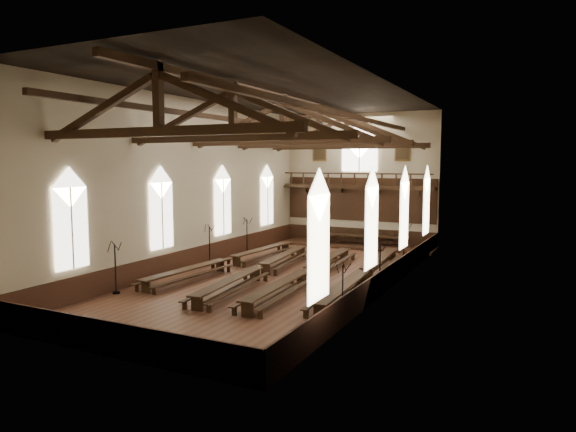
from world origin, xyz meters
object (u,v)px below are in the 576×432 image
Objects in this scene: refectory_row_c at (306,272)px; candelabrum_left_mid at (210,252)px; refectory_row_d at (364,273)px; candelabrum_left_far at (247,242)px; refectory_row_b at (260,268)px; candelabrum_left_near at (116,278)px; dais at (358,246)px; high_table at (358,236)px; candelabrum_right_far at (403,256)px; candelabrum_right_mid at (380,274)px; candelabrum_right_near at (343,301)px; refectory_row_a at (229,260)px.

candelabrum_left_mid reaches higher than refectory_row_c.
candelabrum_left_far is at bearing 153.75° from refectory_row_d.
candelabrum_left_near reaches higher than refectory_row_b.
refectory_row_d is 11.67m from dais.
candelabrum_left_near reaches higher than dais.
candelabrum_left_near reaches higher than high_table.
candelabrum_right_far is at bearing 45.69° from candelabrum_left_near.
candelabrum_left_far is 1.04× the size of candelabrum_right_mid.
high_table is 3.01× the size of candelabrum_left_mid.
refectory_row_d is at bearing -26.25° from candelabrum_left_far.
candelabrum_left_far is (-4.53, 6.21, 0.25)m from refectory_row_b.
candelabrum_left_near is 7.79m from candelabrum_left_mid.
candelabrum_right_far is (6.57, 5.33, 0.33)m from refectory_row_b.
candelabrum_left_near is 1.01× the size of candelabrum_left_mid.
candelabrum_right_near reaches higher than refectory_row_b.
refectory_row_b is 0.98× the size of refectory_row_d.
refectory_row_b is 7.56m from candelabrum_left_near.
candelabrum_left_mid reaches higher than candelabrum_right_mid.
candelabrum_right_near is at bearing -44.89° from candelabrum_left_far.
refectory_row_a is 8.32m from refectory_row_d.
candelabrum_left_mid reaches higher than refectory_row_b.
refectory_row_c reaches higher than refectory_row_a.
candelabrum_right_far is at bearing 90.00° from candelabrum_right_near.
refectory_row_c is 6.16× the size of candelabrum_right_near.
candelabrum_right_far reaches higher than candelabrum_left_mid.
candelabrum_right_mid is (1.07, -0.79, 0.20)m from refectory_row_d.
candelabrum_left_far is (0.00, 4.47, 0.00)m from candelabrum_left_mid.
candelabrum_left_near is at bearing -138.79° from refectory_row_c.
dais is 19.22m from candelabrum_left_near.
candelabrum_right_far reaches higher than refectory_row_a.
refectory_row_c is 5.85× the size of candelabrum_right_mid.
candelabrum_right_mid is (11.10, -5.74, -0.03)m from candelabrum_left_far.
candelabrum_left_far reaches higher than candelabrum_right_near.
refectory_row_a is at bearing -16.03° from candelabrum_left_mid.
candelabrum_right_far is (3.90, 5.07, 0.32)m from refectory_row_c.
refectory_row_c is 7.35m from candelabrum_left_mid.
candelabrum_left_far reaches higher than refectory_row_b.
dais is 4.95× the size of candelabrum_right_near.
candelabrum_right_far is (9.39, 4.08, 0.34)m from refectory_row_a.
candelabrum_right_far is at bearing -53.44° from high_table.
candelabrum_left_mid is 11.17m from candelabrum_right_mid.
candelabrum_right_far is (0.00, 4.86, 0.11)m from candelabrum_right_mid.
candelabrum_left_far is 12.50m from candelabrum_right_mid.
refectory_row_d is 12.41m from candelabrum_left_near.
refectory_row_b is 1.00× the size of refectory_row_c.
candelabrum_left_far is at bearing 126.10° from refectory_row_b.
candelabrum_right_far is at bearing 39.04° from refectory_row_b.
high_table is at bearing 95.71° from refectory_row_c.
refectory_row_d reaches higher than refectory_row_a.
refectory_row_a is 1.22× the size of dais.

